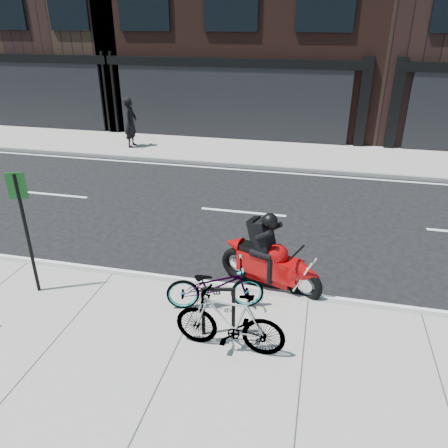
% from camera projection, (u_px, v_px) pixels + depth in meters
% --- Properties ---
extents(ground, '(120.00, 120.00, 0.00)m').
position_uv_depth(ground, '(228.00, 245.00, 10.42)').
color(ground, black).
rests_on(ground, ground).
extents(sidewalk_near, '(60.00, 6.00, 0.13)m').
position_uv_depth(sidewalk_near, '(149.00, 409.00, 5.99)').
color(sidewalk_near, gray).
rests_on(sidewalk_near, ground).
extents(sidewalk_far, '(60.00, 3.50, 0.13)m').
position_uv_depth(sidewalk_far, '(270.00, 153.00, 17.21)').
color(sidewalk_far, gray).
rests_on(sidewalk_far, ground).
extents(bike_rack, '(0.55, 0.15, 0.93)m').
position_uv_depth(bike_rack, '(218.00, 307.00, 7.07)').
color(bike_rack, black).
rests_on(bike_rack, sidewalk_near).
extents(bicycle_front, '(1.86, 1.07, 0.92)m').
position_uv_depth(bicycle_front, '(215.00, 285.00, 7.81)').
color(bicycle_front, gray).
rests_on(bicycle_front, sidewalk_near).
extents(bicycle_rear, '(1.79, 0.57, 1.06)m').
position_uv_depth(bicycle_rear, '(230.00, 321.00, 6.78)').
color(bicycle_rear, gray).
rests_on(bicycle_rear, sidewalk_near).
extents(motorcycle, '(2.13, 1.10, 1.65)m').
position_uv_depth(motorcycle, '(274.00, 261.00, 8.43)').
color(motorcycle, black).
rests_on(motorcycle, ground).
extents(pedestrian, '(0.50, 0.73, 1.96)m').
position_uv_depth(pedestrian, '(131.00, 122.00, 17.46)').
color(pedestrian, black).
rests_on(pedestrian, sidewalk_far).
extents(sign_post, '(0.31, 0.14, 2.40)m').
position_uv_depth(sign_post, '(25.00, 224.00, 7.87)').
color(sign_post, black).
rests_on(sign_post, sidewalk_near).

